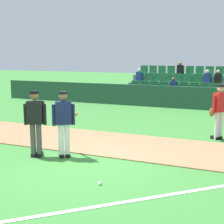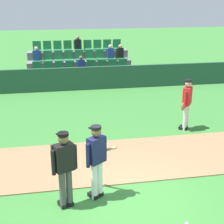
{
  "view_description": "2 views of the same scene",
  "coord_description": "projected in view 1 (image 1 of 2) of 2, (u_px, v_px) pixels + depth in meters",
  "views": [
    {
      "loc": [
        3.77,
        -6.86,
        2.66
      ],
      "look_at": [
        -0.04,
        2.17,
        0.95
      ],
      "focal_mm": 52.34,
      "sensor_mm": 36.0,
      "label": 1
    },
    {
      "loc": [
        -1.44,
        -6.3,
        4.4
      ],
      "look_at": [
        0.17,
        2.63,
        1.22
      ],
      "focal_mm": 53.7,
      "sensor_mm": 36.0,
      "label": 2
    }
  ],
  "objects": [
    {
      "name": "stadium_bleachers",
      "position": [
        176.0,
        92.0,
        18.37
      ],
      "size": [
        5.55,
        2.95,
        2.3
      ],
      "color": "slate",
      "rests_on": "ground"
    },
    {
      "name": "foul_line_chalk",
      "position": [
        200.0,
        190.0,
        6.52
      ],
      "size": [
        8.87,
        8.23,
        0.01
      ],
      "primitive_type": "cube",
      "rotation": [
        0.0,
        0.0,
        0.75
      ],
      "color": "white",
      "rests_on": "ground"
    },
    {
      "name": "batter_navy_jersey",
      "position": [
        64.0,
        122.0,
        8.44
      ],
      "size": [
        0.73,
        0.7,
        1.76
      ],
      "color": "white",
      "rests_on": "ground"
    },
    {
      "name": "infield_dirt_path",
      "position": [
        111.0,
        143.0,
        9.93
      ],
      "size": [
        28.0,
        2.6,
        0.03
      ],
      "primitive_type": "cube",
      "color": "#9E704C",
      "rests_on": "ground"
    },
    {
      "name": "ground_plane",
      "position": [
        80.0,
        164.0,
        8.13
      ],
      "size": [
        80.0,
        80.0,
        0.0
      ],
      "primitive_type": "plane",
      "color": "#387A33"
    },
    {
      "name": "runner_red_jersey",
      "position": [
        219.0,
        110.0,
        10.29
      ],
      "size": [
        0.52,
        0.54,
        1.76
      ],
      "color": "silver",
      "rests_on": "ground"
    },
    {
      "name": "baseball",
      "position": [
        100.0,
        183.0,
        6.77
      ],
      "size": [
        0.07,
        0.07,
        0.07
      ],
      "primitive_type": "sphere",
      "color": "white",
      "rests_on": "ground"
    },
    {
      "name": "dugout_fence",
      "position": [
        169.0,
        97.0,
        16.68
      ],
      "size": [
        20.0,
        0.16,
        1.12
      ],
      "primitive_type": "cube",
      "color": "#234C38",
      "rests_on": "ground"
    },
    {
      "name": "umpire_home_plate",
      "position": [
        35.0,
        120.0,
        8.51
      ],
      "size": [
        0.55,
        0.42,
        1.76
      ],
      "color": "#4C4C4C",
      "rests_on": "ground"
    }
  ]
}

